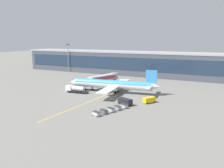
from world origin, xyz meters
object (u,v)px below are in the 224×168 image
object	(u,v)px
fuel_tanker	(75,89)
baggage_cart_0	(96,114)
crew_van	(149,100)
baggage_cart_3	(117,108)
lavatory_truck	(125,101)
baggage_cart_1	(104,112)
baggage_cart_4	(124,106)
baggage_cart_2	(111,110)
main_airliner	(113,84)

from	to	relation	value
fuel_tanker	baggage_cart_0	bearing A→B (deg)	-43.18
crew_van	baggage_cart_3	world-z (taller)	crew_van
lavatory_truck	baggage_cart_0	xyz separation A→B (m)	(-3.00, -16.16, -0.64)
crew_van	baggage_cart_1	size ratio (longest dim) A/B	1.79
fuel_tanker	baggage_cart_0	distance (m)	35.96
crew_van	baggage_cart_1	world-z (taller)	crew_van
fuel_tanker	lavatory_truck	distance (m)	30.41
lavatory_truck	baggage_cart_4	world-z (taller)	lavatory_truck
lavatory_truck	baggage_cart_1	world-z (taller)	lavatory_truck
fuel_tanker	baggage_cart_4	distance (m)	32.87
crew_van	baggage_cart_2	bearing A→B (deg)	-115.04
crew_van	baggage_cart_4	size ratio (longest dim) A/B	1.79
baggage_cart_4	fuel_tanker	bearing A→B (deg)	157.64
baggage_cart_2	crew_van	bearing A→B (deg)	64.96
main_airliner	lavatory_truck	size ratio (longest dim) A/B	7.11
baggage_cart_3	main_airliner	bearing A→B (deg)	120.77
main_airliner	crew_van	xyz separation A→B (m)	(20.93, -9.68, -2.60)
lavatory_truck	baggage_cart_1	xyz separation A→B (m)	(-1.95, -13.13, -0.64)
baggage_cart_2	baggage_cart_1	bearing A→B (deg)	-109.05
lavatory_truck	baggage_cart_0	bearing A→B (deg)	-100.52
main_airliner	crew_van	size ratio (longest dim) A/B	8.25
baggage_cart_0	baggage_cart_4	xyz separation A→B (m)	(4.18, 12.10, 0.00)
baggage_cart_1	lavatory_truck	bearing A→B (deg)	81.53
baggage_cart_0	lavatory_truck	bearing A→B (deg)	79.48
lavatory_truck	baggage_cart_2	xyz separation A→B (m)	(-0.91, -10.11, -0.64)
main_airliner	baggage_cart_0	distance (m)	34.60
crew_van	baggage_cart_4	bearing A→B (deg)	-118.14
baggage_cart_0	baggage_cart_2	world-z (taller)	same
baggage_cart_2	baggage_cart_0	bearing A→B (deg)	-109.05
main_airliner	fuel_tanker	size ratio (longest dim) A/B	4.03
fuel_tanker	baggage_cart_0	size ratio (longest dim) A/B	3.66
baggage_cart_0	baggage_cart_1	world-z (taller)	same
main_airliner	baggage_cart_2	size ratio (longest dim) A/B	14.75
baggage_cart_0	baggage_cart_4	bearing A→B (deg)	70.95
main_airliner	baggage_cart_0	size ratio (longest dim) A/B	14.75
crew_van	baggage_cart_2	size ratio (longest dim) A/B	1.79
baggage_cart_3	baggage_cart_1	bearing A→B (deg)	-109.05
baggage_cart_3	baggage_cart_2	bearing A→B (deg)	-109.05
baggage_cart_3	baggage_cart_4	distance (m)	3.20
lavatory_truck	baggage_cart_4	size ratio (longest dim) A/B	2.08
main_airliner	baggage_cart_4	world-z (taller)	main_airliner
baggage_cart_1	baggage_cart_2	xyz separation A→B (m)	(1.04, 3.02, 0.00)
baggage_cart_4	baggage_cart_0	bearing A→B (deg)	-109.05
baggage_cart_3	baggage_cart_4	bearing A→B (deg)	70.95
fuel_tanker	lavatory_truck	xyz separation A→B (m)	(29.21, -8.44, -0.32)
baggage_cart_0	baggage_cart_3	size ratio (longest dim) A/B	1.00
lavatory_truck	baggage_cart_4	xyz separation A→B (m)	(1.18, -4.06, -0.64)
baggage_cart_3	baggage_cart_4	size ratio (longest dim) A/B	1.00
main_airliner	crew_van	distance (m)	23.21
baggage_cart_0	baggage_cart_3	distance (m)	9.60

